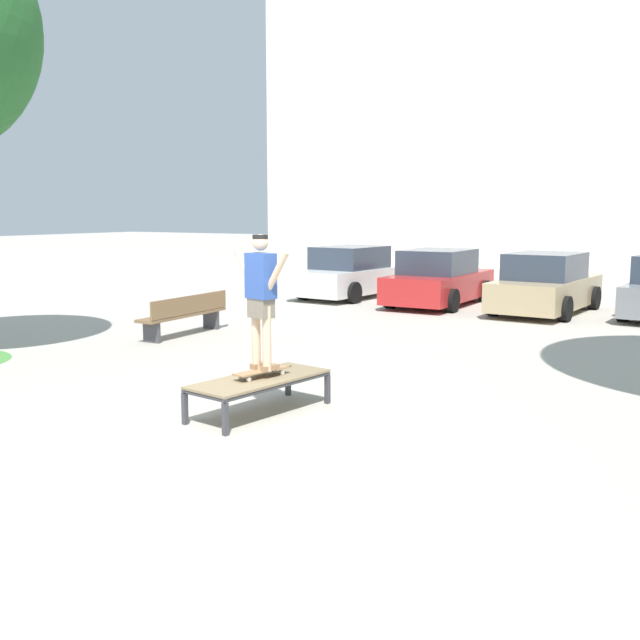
{
  "coord_description": "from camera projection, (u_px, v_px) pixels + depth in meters",
  "views": [
    {
      "loc": [
        5.3,
        -6.46,
        2.53
      ],
      "look_at": [
        0.05,
        2.5,
        1.0
      ],
      "focal_mm": 41.7,
      "sensor_mm": 36.0,
      "label": 1
    }
  ],
  "objects": [
    {
      "name": "car_white",
      "position": [
        352.0,
        274.0,
        21.82
      ],
      "size": [
        2.17,
        4.32,
        1.5
      ],
      "color": "silver",
      "rests_on": "ground"
    },
    {
      "name": "building_facade",
      "position": [
        572.0,
        106.0,
        34.15
      ],
      "size": [
        31.29,
        4.0,
        14.56
      ],
      "primitive_type": "cube",
      "color": "silver",
      "rests_on": "ground"
    },
    {
      "name": "skate_box",
      "position": [
        260.0,
        381.0,
        9.3
      ],
      "size": [
        1.06,
        2.0,
        0.46
      ],
      "color": "#38383D",
      "rests_on": "ground"
    },
    {
      "name": "ground_plane",
      "position": [
        206.0,
        433.0,
        8.53
      ],
      "size": [
        120.0,
        120.0,
        0.0
      ],
      "primitive_type": "plane",
      "color": "#B2AA9E"
    },
    {
      "name": "car_tan",
      "position": [
        546.0,
        285.0,
        18.47
      ],
      "size": [
        2.12,
        4.3,
        1.5
      ],
      "color": "tan",
      "rests_on": "ground"
    },
    {
      "name": "park_bench",
      "position": [
        185.0,
        314.0,
        15.12
      ],
      "size": [
        0.54,
        2.42,
        0.83
      ],
      "color": "brown",
      "rests_on": "ground"
    },
    {
      "name": "car_red",
      "position": [
        439.0,
        280.0,
        20.02
      ],
      "size": [
        1.92,
        4.2,
        1.5
      ],
      "color": "red",
      "rests_on": "ground"
    },
    {
      "name": "skater",
      "position": [
        261.0,
        292.0,
        9.17
      ],
      "size": [
        0.99,
        0.36,
        1.69
      ],
      "color": "beige",
      "rests_on": "skateboard"
    },
    {
      "name": "skateboard",
      "position": [
        262.0,
        371.0,
        9.31
      ],
      "size": [
        0.38,
        0.82,
        0.09
      ],
      "color": "#9E754C",
      "rests_on": "skate_box"
    }
  ]
}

